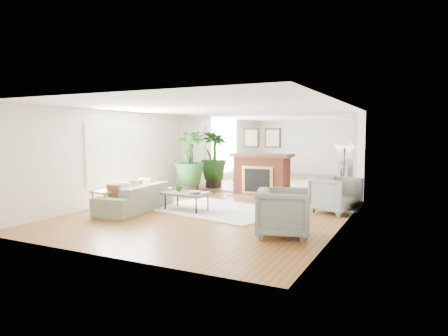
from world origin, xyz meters
The scene contains 18 objects.
ground centered at (0.00, 0.00, 0.00)m, with size 7.00×7.00×0.00m, color brown.
wall_left centered at (-2.99, 0.00, 1.25)m, with size 0.02×7.00×2.50m, color silver.
wall_right centered at (2.99, 0.00, 1.25)m, with size 0.02×7.00×2.50m, color silver.
wall_back centered at (0.00, 3.49, 1.25)m, with size 6.00×0.02×2.50m, color silver.
mirror_panel centered at (0.00, 3.47, 1.25)m, with size 5.40×0.04×2.40m, color silver.
window_panel centered at (-2.96, 0.40, 1.35)m, with size 0.04×2.40×1.50m, color #B2E09E.
fireplace centered at (0.00, 3.26, 0.66)m, with size 1.85×0.83×2.05m.
area_rug centered at (-0.04, 0.58, 0.02)m, with size 3.07×2.19×0.03m, color white.
coffee_table centered at (-0.69, 0.13, 0.42)m, with size 1.21×0.79×0.45m.
sofa centered at (-1.83, -0.40, 0.33)m, with size 2.26×0.88×0.66m, color #70725B.
armchair_back centered at (2.60, 1.54, 0.43)m, with size 0.93×0.96×0.87m, color gray.
armchair_front centered at (2.16, -1.10, 0.44)m, with size 0.94×0.96×0.88m, color gray.
side_table centered at (-2.12, -1.11, 0.48)m, with size 0.56×0.56×0.57m.
potted_ficus centered at (-2.11, 2.64, 1.05)m, with size 1.04×1.04×1.96m.
floor_lamp centered at (2.67, 2.24, 1.37)m, with size 0.52×0.29×1.60m.
tabletop_plant centered at (-1.00, 0.29, 0.61)m, with size 0.29×0.25×0.32m, color #2D5920.
fruit_bowl centered at (-0.42, 0.04, 0.49)m, with size 0.29×0.29×0.07m, color #99603D.
book centered at (-0.37, 0.26, 0.47)m, with size 0.20×0.27×0.02m, color #99603D.
Camera 1 is at (4.39, -8.07, 1.90)m, focal length 32.00 mm.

